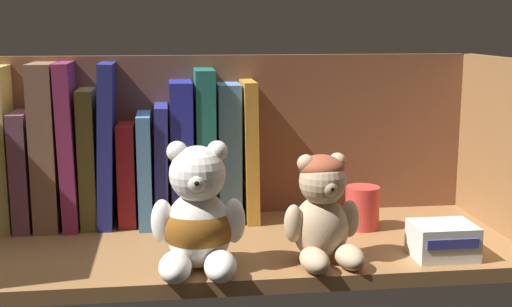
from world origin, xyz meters
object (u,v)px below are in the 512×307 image
book_4 (71,144)px  pillar_candle (362,207)px  book_3 (48,145)px  book_12 (228,151)px  small_product_box (443,240)px  book_2 (26,168)px  book_1 (2,147)px  book_5 (90,156)px  book_7 (128,172)px  book_10 (181,151)px  book_6 (108,144)px  book_8 (146,167)px  teddy_bear_smaller (323,211)px  book_13 (248,149)px  teddy_bear_larger (198,220)px  book_11 (205,145)px  book_9 (162,162)px

book_4 → pillar_candle: (43.72, -8.52, -9.26)cm
book_3 → book_12: (27.50, 0.00, -1.70)cm
book_3 → small_product_box: 59.44cm
book_2 → book_12: size_ratio=0.83×
pillar_candle → book_2: bearing=170.4°
book_1 → small_product_box: book_1 is taller
book_1 → book_5: bearing=0.0°
book_7 → book_10: size_ratio=0.71×
book_12 → book_10: bearing=180.0°
book_1 → small_product_box: 65.70cm
book_3 → book_6: 8.90cm
book_8 → book_2: bearing=180.0°
book_4 → book_5: size_ratio=1.19×
book_3 → teddy_bear_smaller: size_ratio=1.75×
book_3 → pillar_candle: size_ratio=3.86×
book_10 → book_12: (7.32, 0.00, -0.26)cm
book_7 → book_13: book_13 is taller
book_1 → teddy_bear_larger: size_ratio=1.49×
book_6 → teddy_bear_smaller: book_6 is taller
pillar_candle → book_12: bearing=156.5°
book_1 → book_5: 13.09cm
book_2 → book_7: book_2 is taller
teddy_bear_larger → book_1: bearing=141.3°
book_10 → book_11: size_ratio=0.93×
book_1 → teddy_bear_larger: book_1 is taller
book_6 → book_8: 6.82cm
book_6 → teddy_bear_smaller: size_ratio=1.74×
book_6 → book_13: book_6 is taller
book_5 → teddy_bear_larger: (15.54, -22.84, -4.06)cm
book_5 → book_12: book_12 is taller
book_4 → pillar_candle: bearing=-11.0°
book_5 → book_11: size_ratio=0.88×
book_13 → teddy_bear_smaller: bearing=-72.4°
book_8 → book_9: size_ratio=0.93×
book_6 → book_9: size_ratio=1.35×
book_4 → book_12: 24.22cm
book_12 → small_product_box: 35.87cm
book_2 → small_product_box: book_2 is taller
book_4 → book_6: (5.55, 0.00, -0.06)cm
book_1 → book_2: bearing=0.0°
book_1 → teddy_bear_smaller: (44.62, -22.21, -5.48)cm
book_4 → book_7: 9.62cm
book_2 → book_13: bearing=0.0°
book_3 → book_5: 6.43cm
book_4 → teddy_bear_larger: 29.90cm
teddy_bear_larger → pillar_candle: (25.40, 14.32, -3.21)cm
book_13 → book_11: bearing=180.0°
book_5 → book_10: book_10 is taller
pillar_candle → teddy_bear_larger: bearing=-150.6°
book_7 → book_11: 12.73cm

